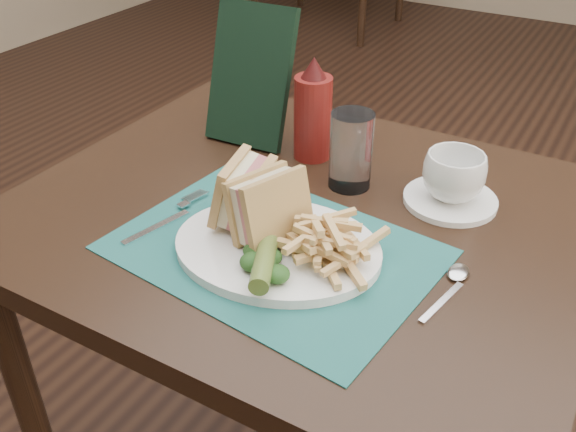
% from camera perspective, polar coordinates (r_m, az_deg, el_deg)
% --- Properties ---
extents(floor, '(7.00, 7.00, 0.00)m').
position_cam_1_polar(floor, '(1.85, 8.67, -11.74)').
color(floor, black).
rests_on(floor, ground).
extents(table_main, '(0.90, 0.75, 0.75)m').
position_cam_1_polar(table_main, '(1.26, 1.07, -13.73)').
color(table_main, black).
rests_on(table_main, ground).
extents(placemat, '(0.48, 0.37, 0.00)m').
position_cam_1_polar(placemat, '(0.93, -1.27, -3.00)').
color(placemat, '#1C5955').
rests_on(placemat, table_main).
extents(plate, '(0.34, 0.29, 0.01)m').
position_cam_1_polar(plate, '(0.92, -0.94, -2.85)').
color(plate, white).
rests_on(plate, placemat).
extents(sandwich_half_a, '(0.10, 0.12, 0.10)m').
position_cam_1_polar(sandwich_half_a, '(0.94, -5.22, 2.40)').
color(sandwich_half_a, tan).
rests_on(sandwich_half_a, plate).
extents(sandwich_half_b, '(0.11, 0.13, 0.11)m').
position_cam_1_polar(sandwich_half_b, '(0.91, -2.49, 1.39)').
color(sandwich_half_b, tan).
rests_on(sandwich_half_b, plate).
extents(kale_garnish, '(0.11, 0.08, 0.03)m').
position_cam_1_polar(kale_garnish, '(0.86, -2.33, -3.87)').
color(kale_garnish, '#183814').
rests_on(kale_garnish, plate).
extents(pickle_spear, '(0.07, 0.12, 0.03)m').
position_cam_1_polar(pickle_spear, '(0.85, -2.10, -3.91)').
color(pickle_spear, '#4B6225').
rests_on(pickle_spear, plate).
extents(fries_pile, '(0.18, 0.20, 0.06)m').
position_cam_1_polar(fries_pile, '(0.87, 3.60, -1.93)').
color(fries_pile, tan).
rests_on(fries_pile, plate).
extents(fork, '(0.07, 0.17, 0.01)m').
position_cam_1_polar(fork, '(1.01, -10.59, 0.03)').
color(fork, silver).
rests_on(fork, placemat).
extents(spoon, '(0.06, 0.15, 0.01)m').
position_cam_1_polar(spoon, '(0.88, 14.03, -6.38)').
color(spoon, silver).
rests_on(spoon, table_main).
extents(saucer, '(0.16, 0.16, 0.01)m').
position_cam_1_polar(saucer, '(1.07, 14.20, 1.39)').
color(saucer, white).
rests_on(saucer, table_main).
extents(coffee_cup, '(0.13, 0.13, 0.08)m').
position_cam_1_polar(coffee_cup, '(1.04, 14.53, 3.44)').
color(coffee_cup, white).
rests_on(coffee_cup, saucer).
extents(drinking_glass, '(0.09, 0.09, 0.13)m').
position_cam_1_polar(drinking_glass, '(1.06, 5.62, 5.82)').
color(drinking_glass, silver).
rests_on(drinking_glass, table_main).
extents(ketchup_bottle, '(0.07, 0.07, 0.19)m').
position_cam_1_polar(ketchup_bottle, '(1.14, 2.23, 9.51)').
color(ketchup_bottle, '#621310').
rests_on(ketchup_bottle, table_main).
extents(check_presenter, '(0.16, 0.10, 0.25)m').
position_cam_1_polar(check_presenter, '(1.20, -3.34, 12.35)').
color(check_presenter, black).
rests_on(check_presenter, table_main).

